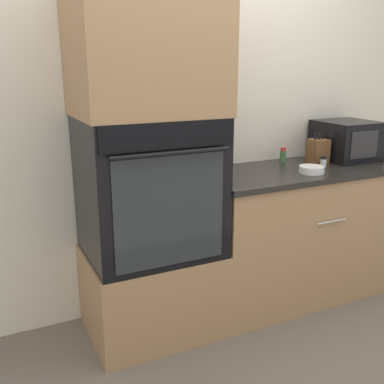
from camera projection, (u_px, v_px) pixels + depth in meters
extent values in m
plane|color=#6B6056|center=(231.00, 338.00, 2.67)|extent=(12.00, 12.00, 0.00)
cube|color=silver|center=(186.00, 116.00, 2.88)|extent=(8.00, 0.05, 2.50)
cube|color=#A87F56|center=(152.00, 290.00, 2.70)|extent=(0.76, 0.60, 0.51)
cube|color=black|center=(149.00, 186.00, 2.53)|extent=(0.73, 0.59, 0.79)
cube|color=black|center=(169.00, 136.00, 2.18)|extent=(0.70, 0.01, 0.13)
cube|color=orange|center=(170.00, 136.00, 2.17)|extent=(0.09, 0.00, 0.03)
cube|color=#282D33|center=(170.00, 211.00, 2.28)|extent=(0.60, 0.01, 0.59)
cylinder|color=black|center=(172.00, 153.00, 2.17)|extent=(0.62, 0.02, 0.02)
cube|color=#A87F56|center=(146.00, 39.00, 2.31)|extent=(0.76, 0.60, 0.79)
cube|color=#A87F56|center=(298.00, 234.00, 3.10)|extent=(1.40, 0.60, 0.87)
cube|color=black|center=(302.00, 170.00, 2.98)|extent=(1.42, 0.63, 0.03)
cylinder|color=#B7B7BC|center=(332.00, 222.00, 2.78)|extent=(0.22, 0.01, 0.01)
cube|color=black|center=(346.00, 140.00, 3.20)|extent=(0.38, 0.38, 0.27)
cube|color=#28282B|center=(364.00, 145.00, 3.03)|extent=(0.24, 0.01, 0.19)
cube|color=brown|center=(318.00, 151.00, 3.08)|extent=(0.12, 0.11, 0.17)
cylinder|color=black|center=(316.00, 136.00, 3.04)|extent=(0.02, 0.02, 0.04)
cylinder|color=black|center=(319.00, 136.00, 3.05)|extent=(0.02, 0.02, 0.04)
cylinder|color=black|center=(323.00, 136.00, 3.06)|extent=(0.02, 0.02, 0.04)
cylinder|color=white|center=(311.00, 170.00, 2.82)|extent=(0.16, 0.16, 0.04)
cylinder|color=silver|center=(323.00, 163.00, 2.99)|extent=(0.04, 0.04, 0.05)
cylinder|color=black|center=(324.00, 158.00, 2.98)|extent=(0.04, 0.04, 0.01)
cylinder|color=#427047|center=(283.00, 157.00, 3.12)|extent=(0.04, 0.04, 0.08)
cylinder|color=red|center=(283.00, 149.00, 3.11)|extent=(0.04, 0.04, 0.02)
cylinder|color=brown|center=(226.00, 167.00, 2.83)|extent=(0.04, 0.04, 0.07)
cylinder|color=black|center=(227.00, 161.00, 2.82)|extent=(0.04, 0.04, 0.02)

